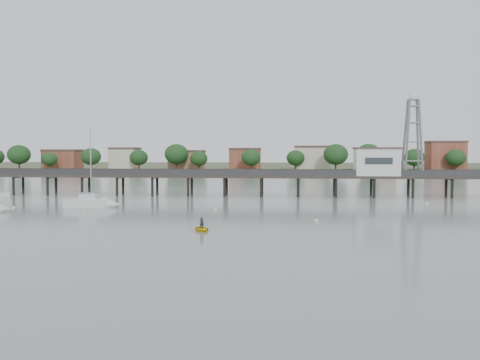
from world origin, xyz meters
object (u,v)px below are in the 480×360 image
Objects in this scene: sailboat_b at (96,203)px; yellow_dinghy at (202,231)px; white_tender at (1,195)px; lattice_tower at (413,138)px; pier at (244,176)px.

yellow_dinghy is at bearing -50.29° from sailboat_b.
sailboat_b is 30.11m from yellow_dinghy.
sailboat_b reaches higher than yellow_dinghy.
yellow_dinghy is (44.72, -39.40, -0.41)m from white_tender.
lattice_tower reaches higher than white_tender.
sailboat_b is 3.50× the size of white_tender.
yellow_dinghy is (-0.51, -45.85, -3.79)m from pier.
lattice_tower is 5.27× the size of yellow_dinghy.
lattice_tower reaches higher than sailboat_b.
sailboat_b is at bearing -155.85° from lattice_tower.
pier is 45.81m from white_tender.
lattice_tower reaches higher than yellow_dinghy.
lattice_tower is 77.74m from white_tender.
sailboat_b is (-20.48, -23.31, -3.15)m from pier.
pier is 51.02× the size of yellow_dinghy.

